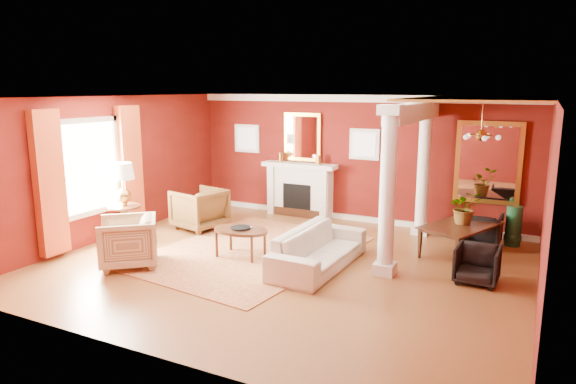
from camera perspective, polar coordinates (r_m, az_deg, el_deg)
The scene contains 27 objects.
ground at distance 9.14m, azimuth -0.27°, elevation -8.04°, with size 8.00×8.00×0.00m, color brown.
room_shell at distance 8.67m, azimuth -0.29°, elevation 4.62°, with size 8.04×7.04×2.92m.
fireplace at distance 12.40m, azimuth 1.30°, elevation 0.29°, with size 1.85×0.42×1.29m.
overmantel_mirror at distance 12.34m, azimuth 1.60°, elevation 6.12°, with size 0.95×0.07×1.15m.
flank_window_left at distance 13.09m, azimuth -4.57°, elevation 5.96°, with size 0.70×0.07×0.70m.
flank_window_right at distance 11.79m, azimuth 8.49°, elevation 5.26°, with size 0.70×0.07×0.70m.
left_window at distance 10.65m, azimuth -20.87°, elevation 1.93°, with size 0.21×2.55×2.60m.
column_front at distance 8.43m, azimuth 11.01°, elevation 0.14°, with size 0.36×0.36×2.80m.
column_back at distance 11.02m, azimuth 14.85°, elevation 2.62°, with size 0.36×0.36×2.80m.
header_beam at distance 9.84m, azimuth 13.85°, elevation 8.63°, with size 0.30×3.20×0.32m, color white.
amber_ceiling at distance 9.49m, azimuth 20.59°, elevation 9.65°, with size 2.30×3.40×0.04m, color #EDAA45.
dining_mirror at distance 11.28m, azimuth 21.34°, elevation 3.04°, with size 1.30×0.07×1.70m.
chandelier at distance 9.56m, azimuth 20.66°, elevation 5.92°, with size 0.60×0.62×0.75m.
crown_trim at distance 11.80m, azimuth 7.46°, elevation 10.26°, with size 8.00×0.08×0.16m, color white.
base_trim at distance 12.17m, azimuth 7.12°, elevation -2.84°, with size 8.00×0.08×0.12m, color white.
rug at distance 9.81m, azimuth -4.21°, elevation -6.63°, with size 3.17×4.23×0.02m, color maroon.
sofa at distance 8.87m, azimuth 3.44°, elevation -5.59°, with size 2.32×0.68×0.91m, color beige.
armchair_leopard at distance 11.40m, azimuth -9.82°, elevation -1.65°, with size 0.96×0.90×0.99m, color black.
armchair_stripe at distance 9.34m, azimuth -17.39°, elevation -5.05°, with size 0.94×0.88×0.96m, color tan.
coffee_table at distance 9.42m, azimuth -5.29°, elevation -4.37°, with size 1.06×1.06×0.53m.
coffee_book at distance 9.43m, azimuth -5.19°, elevation -3.33°, with size 0.17×0.02×0.23m, color black.
side_table at distance 10.68m, azimuth -17.86°, elevation 0.38°, with size 0.64×0.64×1.61m.
dining_table at distance 10.04m, azimuth 18.81°, elevation -4.12°, with size 1.65×0.58×0.92m, color black.
dining_chair_near at distance 8.74m, azimuth 20.28°, elevation -7.39°, with size 0.65×0.61×0.67m, color black.
dining_chair_far at distance 10.78m, azimuth 20.76°, elevation -3.75°, with size 0.70×0.65×0.72m, color black.
green_urn at distance 11.03m, azimuth 23.74°, elevation -3.88°, with size 0.34×0.34×0.81m.
potted_plant at distance 9.94m, azimuth 19.17°, elevation -0.12°, with size 0.57×0.63×0.49m, color #26591E.
Camera 1 is at (3.90, -7.68, 3.06)m, focal length 32.00 mm.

